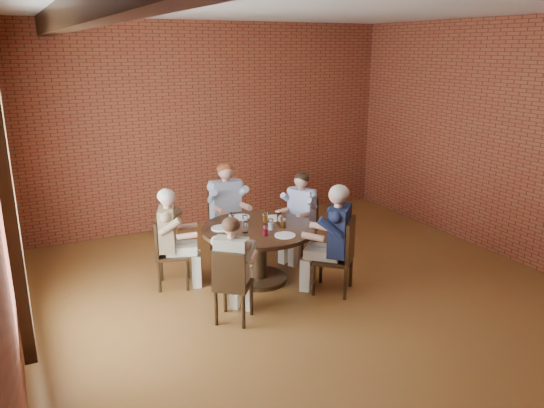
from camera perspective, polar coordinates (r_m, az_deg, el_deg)
name	(u,v)px	position (r m, az deg, el deg)	size (l,w,h in m)	color
floor	(316,302)	(6.59, 4.79, -10.47)	(7.00, 7.00, 0.00)	brown
ceiling	(324,5)	(5.89, 5.63, 20.50)	(7.00, 7.00, 0.00)	beige
wall_back	(211,126)	(9.13, -6.53, 8.34)	(7.00, 7.00, 0.00)	brown
wall_right	(519,143)	(8.18, 25.07, 5.94)	(7.00, 7.00, 0.00)	brown
ceiling_beam	(77,12)	(5.04, -20.25, 18.82)	(0.22, 6.90, 0.26)	black
window	(8,195)	(5.55, -26.56, 0.83)	(0.10, 2.16, 2.36)	white
dining_table	(259,243)	(6.93, -1.45, -4.24)	(1.47, 1.47, 0.75)	black
chair_a	(302,225)	(7.75, 3.28, -2.24)	(0.54, 0.54, 0.91)	black
diner_a	(300,217)	(7.64, 2.98, -1.37)	(0.49, 0.61, 1.28)	#415FAA
chair_b	(225,219)	(7.93, -5.06, -1.64)	(0.45, 0.45, 0.97)	black
diner_b	(227,210)	(7.79, -4.84, -0.64)	(0.56, 0.69, 1.38)	#97A5C1
chair_c	(166,250)	(6.92, -11.30, -4.85)	(0.52, 0.52, 0.92)	black
diner_c	(172,239)	(6.86, -10.70, -3.67)	(0.51, 0.62, 1.30)	brown
chair_d	(231,283)	(5.92, -4.38, -8.51)	(0.53, 0.53, 0.88)	black
diner_d	(233,270)	(5.93, -4.20, -7.07)	(0.47, 0.58, 1.23)	#C4A59A
chair_e	(341,253)	(6.67, 7.40, -5.28)	(0.64, 0.64, 0.97)	black
diner_e	(334,239)	(6.62, 6.66, -3.80)	(0.56, 0.69, 1.39)	#161F3F
plate_a	(274,218)	(7.19, 0.22, -1.52)	(0.26, 0.26, 0.01)	white
plate_b	(240,217)	(7.24, -3.42, -1.41)	(0.26, 0.26, 0.01)	white
plate_c	(221,228)	(6.82, -5.49, -2.60)	(0.26, 0.26, 0.01)	white
plate_d	(285,235)	(6.54, 1.41, -3.39)	(0.26, 0.26, 0.01)	white
glass_a	(279,219)	(6.96, 0.79, -1.59)	(0.07, 0.07, 0.14)	white
glass_b	(265,217)	(7.03, -0.74, -1.40)	(0.07, 0.07, 0.14)	white
glass_c	(231,218)	(7.00, -4.39, -1.52)	(0.07, 0.07, 0.14)	white
glass_d	(245,221)	(6.89, -2.94, -1.79)	(0.07, 0.07, 0.14)	white
glass_e	(245,227)	(6.64, -2.89, -2.51)	(0.07, 0.07, 0.14)	white
glass_f	(265,230)	(6.53, -0.70, -2.84)	(0.07, 0.07, 0.14)	white
glass_g	(271,224)	(6.74, -0.13, -2.20)	(0.07, 0.07, 0.14)	white
glass_h	(283,222)	(6.81, 1.20, -2.00)	(0.07, 0.07, 0.14)	white
smartphone	(284,233)	(6.63, 1.26, -3.14)	(0.07, 0.13, 0.01)	black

